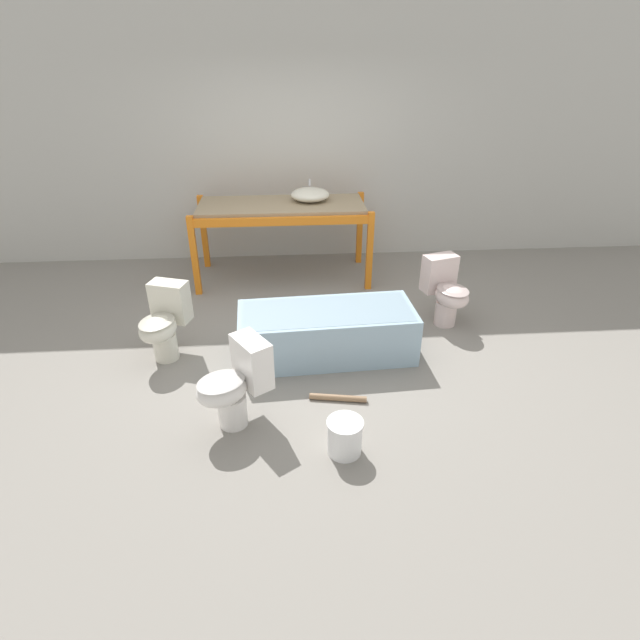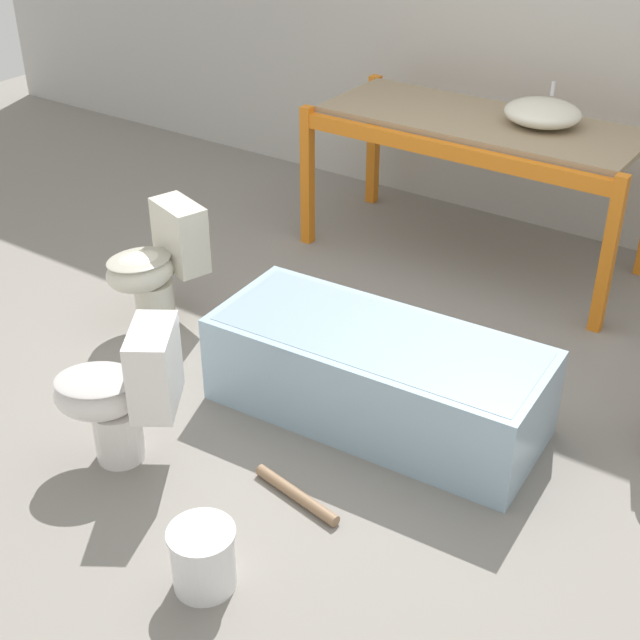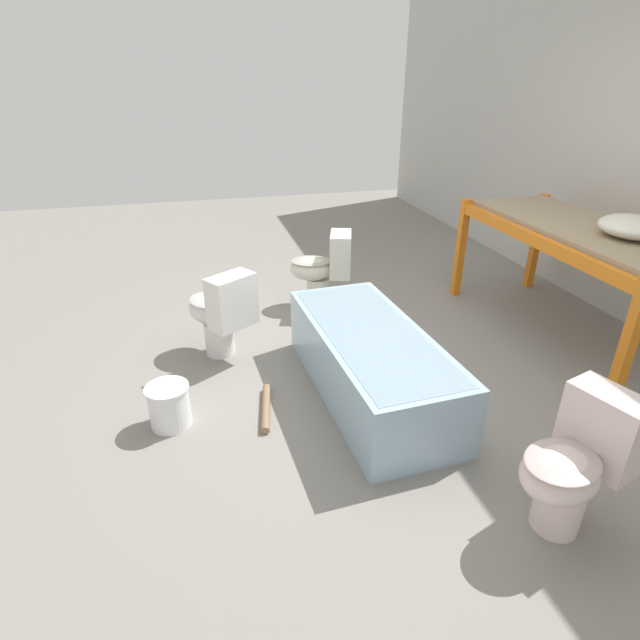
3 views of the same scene
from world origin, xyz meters
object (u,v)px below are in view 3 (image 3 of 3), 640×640
Objects in this scene: sink_basin at (633,227)px; toilet_extra at (575,463)px; toilet_far at (220,312)px; bathtub_main at (370,358)px; toilet_near at (323,268)px; bucket_white at (169,405)px.

sink_basin is 2.00m from toilet_extra.
bathtub_main is at bearing 107.01° from toilet_far.
bathtub_main is 2.38× the size of toilet_extra.
toilet_near is 1.22m from toilet_far.
bathtub_main is at bearing 15.37° from toilet_near.
bucket_white is (0.06, -3.19, -0.87)m from sink_basin.
toilet_extra is (2.76, 0.45, 0.00)m from toilet_near.
toilet_extra reaches higher than bucket_white.
bucket_white is at bearing -92.32° from bathtub_main.
toilet_near is at bearing 172.61° from toilet_extra.
toilet_near is (-1.49, 0.07, 0.10)m from bathtub_main.
toilet_far is at bearing 153.84° from bucket_white.
sink_basin is at bearing 117.13° from toilet_extra.
bathtub_main is 1.49m from toilet_near.
sink_basin is 0.66× the size of toilet_extra.
bucket_white is at bearing -24.25° from toilet_near.
toilet_near is (-1.44, -1.82, -0.65)m from sink_basin.
toilet_far is (-0.72, -2.81, -0.65)m from sink_basin.
bathtub_main is 1.20m from toilet_far.
bathtub_main is (0.04, -1.89, -0.75)m from sink_basin.
toilet_near is at bearing 137.65° from bucket_white.
toilet_extra reaches higher than bathtub_main.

